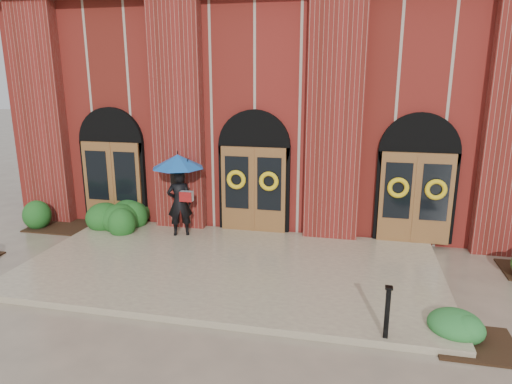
# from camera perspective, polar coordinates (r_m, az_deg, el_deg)

# --- Properties ---
(ground) EXTENTS (90.00, 90.00, 0.00)m
(ground) POSITION_cam_1_polar(r_m,az_deg,el_deg) (11.24, -3.42, -9.99)
(ground) COLOR gray
(ground) RESTS_ON ground
(landing) EXTENTS (10.00, 5.30, 0.15)m
(landing) POSITION_cam_1_polar(r_m,az_deg,el_deg) (11.34, -3.22, -9.34)
(landing) COLOR tan
(landing) RESTS_ON ground
(church_building) EXTENTS (16.20, 12.53, 7.00)m
(church_building) POSITION_cam_1_polar(r_m,az_deg,el_deg) (18.86, 3.79, 10.97)
(church_building) COLOR maroon
(church_building) RESTS_ON ground
(man_with_umbrella) EXTENTS (1.92, 1.92, 2.35)m
(man_with_umbrella) POSITION_cam_1_polar(r_m,az_deg,el_deg) (12.99, -9.64, 1.58)
(man_with_umbrella) COLOR black
(man_with_umbrella) RESTS_ON landing
(metal_post) EXTENTS (0.13, 0.13, 0.97)m
(metal_post) POSITION_cam_1_polar(r_m,az_deg,el_deg) (8.51, 16.08, -14.11)
(metal_post) COLOR black
(metal_post) RESTS_ON landing
(hedge_wall_left) EXTENTS (3.27, 1.31, 0.84)m
(hedge_wall_left) POSITION_cam_1_polar(r_m,az_deg,el_deg) (15.07, -20.48, -2.76)
(hedge_wall_left) COLOR #1C511B
(hedge_wall_left) RESTS_ON ground
(hedge_front_right) EXTENTS (1.26, 1.08, 0.45)m
(hedge_front_right) POSITION_cam_1_polar(r_m,az_deg,el_deg) (9.28, 25.83, -15.61)
(hedge_front_right) COLOR #24662A
(hedge_front_right) RESTS_ON ground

